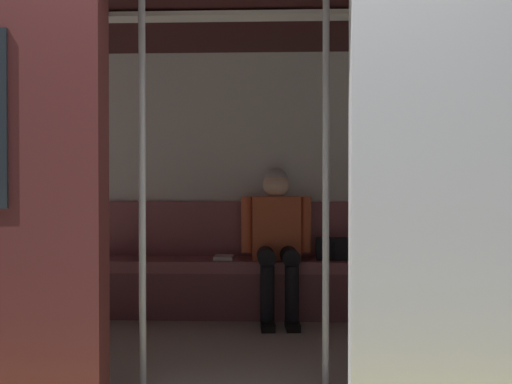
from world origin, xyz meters
TOP-DOWN VIEW (x-y plane):
  - train_car at (0.08, -1.20)m, footprint 6.40×2.71m
  - bench_seat at (0.00, -2.19)m, footprint 2.99×0.44m
  - person_seated at (-0.20, -2.14)m, footprint 0.55×0.69m
  - handbag at (-0.65, -2.22)m, footprint 0.26×0.15m
  - book at (0.22, -2.21)m, footprint 0.15×0.22m
  - grab_pole_door at (0.47, -0.47)m, footprint 0.04×0.04m
  - grab_pole_far at (-0.47, -0.55)m, footprint 0.04×0.04m

SIDE VIEW (x-z plane):
  - bench_seat at x=0.00m, z-range 0.12..0.58m
  - book at x=0.22m, z-range 0.46..0.49m
  - handbag at x=-0.65m, z-range 0.46..0.63m
  - person_seated at x=-0.20m, z-range 0.08..1.27m
  - grab_pole_door at x=0.47m, z-range 0.00..2.14m
  - grab_pole_far at x=-0.47m, z-range 0.00..2.14m
  - train_car at x=0.08m, z-range 0.37..2.65m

